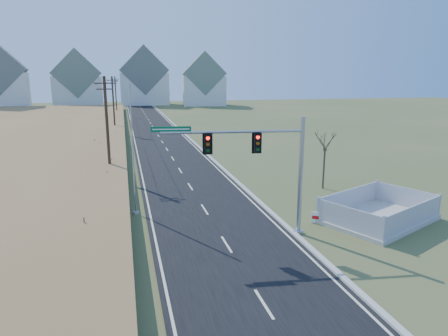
# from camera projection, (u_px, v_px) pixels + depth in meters

# --- Properties ---
(ground) EXTENTS (260.00, 260.00, 0.00)m
(ground) POSITION_uv_depth(u_px,v_px,m) (218.00, 232.00, 23.57)
(ground) COLOR #435328
(ground) RESTS_ON ground
(road) EXTENTS (8.00, 180.00, 0.06)m
(road) POSITION_uv_depth(u_px,v_px,m) (153.00, 128.00, 70.83)
(road) COLOR black
(road) RESTS_ON ground
(curb) EXTENTS (0.30, 180.00, 0.18)m
(curb) POSITION_uv_depth(u_px,v_px,m) (177.00, 127.00, 71.80)
(curb) COLOR #B2AFA8
(curb) RESTS_ON ground
(utility_pole_near) EXTENTS (1.80, 0.26, 9.00)m
(utility_pole_near) POSITION_uv_depth(u_px,v_px,m) (107.00, 126.00, 35.16)
(utility_pole_near) COLOR #422D1E
(utility_pole_near) RESTS_ON ground
(utility_pole_mid) EXTENTS (1.80, 0.26, 9.00)m
(utility_pole_mid) POSITION_uv_depth(u_px,v_px,m) (113.00, 104.00, 63.51)
(utility_pole_mid) COLOR #422D1E
(utility_pole_mid) RESTS_ON ground
(utility_pole_far) EXTENTS (1.80, 0.26, 9.00)m
(utility_pole_far) POSITION_uv_depth(u_px,v_px,m) (116.00, 96.00, 91.87)
(utility_pole_far) COLOR #422D1E
(utility_pole_far) RESTS_ON ground
(condo_nnw) EXTENTS (14.93, 11.17, 17.03)m
(condo_nnw) POSITION_uv_depth(u_px,v_px,m) (77.00, 83.00, 119.82)
(condo_nnw) COLOR silver
(condo_nnw) RESTS_ON ground
(condo_n) EXTENTS (15.27, 10.20, 18.54)m
(condo_n) POSITION_uv_depth(u_px,v_px,m) (144.00, 81.00, 128.21)
(condo_n) COLOR silver
(condo_n) RESTS_ON ground
(condo_ne) EXTENTS (14.12, 10.51, 16.52)m
(condo_ne) POSITION_uv_depth(u_px,v_px,m) (204.00, 83.00, 125.10)
(condo_ne) COLOR silver
(condo_ne) RESTS_ON ground
(traffic_signal_mast) EXTENTS (8.51, 1.38, 6.82)m
(traffic_signal_mast) POSITION_uv_depth(u_px,v_px,m) (269.00, 164.00, 22.21)
(traffic_signal_mast) COLOR #9EA0A5
(traffic_signal_mast) RESTS_ON ground
(fence_enclosure) EXTENTS (8.26, 7.17, 1.59)m
(fence_enclosure) POSITION_uv_depth(u_px,v_px,m) (378.00, 216.00, 25.31)
(fence_enclosure) COLOR #B7B5AD
(fence_enclosure) RESTS_ON ground
(open_sign) EXTENTS (0.53, 0.32, 0.71)m
(open_sign) POSITION_uv_depth(u_px,v_px,m) (316.00, 217.00, 24.89)
(open_sign) COLOR white
(open_sign) RESTS_ON ground
(flagpole) EXTENTS (0.38, 0.38, 8.54)m
(flagpole) POSITION_uv_depth(u_px,v_px,m) (133.00, 164.00, 25.88)
(flagpole) COLOR #B7B5AD
(flagpole) RESTS_ON ground
(bare_tree) EXTENTS (1.88, 1.88, 4.97)m
(bare_tree) POSITION_uv_depth(u_px,v_px,m) (325.00, 140.00, 31.82)
(bare_tree) COLOR #4C3F33
(bare_tree) RESTS_ON ground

